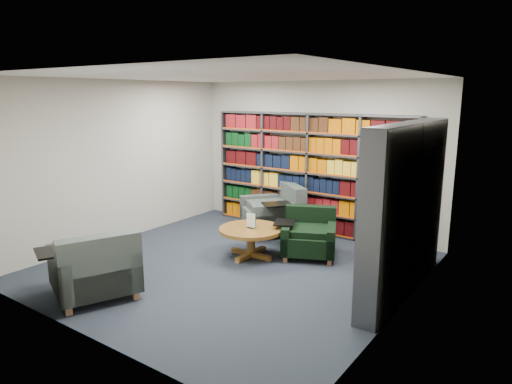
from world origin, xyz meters
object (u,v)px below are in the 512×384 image
Objects in this scene: chair_teal_left at (277,213)px; chair_teal_front at (96,271)px; chair_green_right at (309,236)px; coffee_table at (251,234)px.

chair_teal_left is 1.06× the size of chair_teal_front.
chair_teal_left is at bearing 146.39° from chair_green_right.
chair_teal_left is 3.73m from chair_teal_front.
chair_teal_front is 2.46m from coffee_table.
chair_green_right is 0.95m from coffee_table.
chair_teal_front is 1.30× the size of coffee_table.
coffee_table is at bearing -74.26° from chair_teal_left.
chair_green_right is 3.32m from chair_teal_front.
chair_teal_left is 1.38× the size of coffee_table.
chair_teal_front is at bearing -115.63° from chair_green_right.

